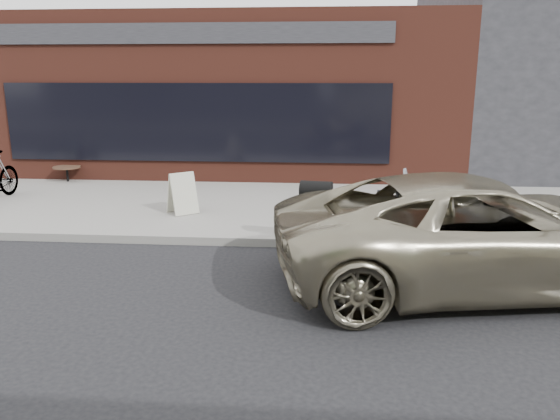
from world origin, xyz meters
TOP-DOWN VIEW (x-y plane):
  - ground at (0.00, 0.00)m, footprint 120.00×120.00m
  - near_sidewalk at (0.00, 7.00)m, footprint 44.00×6.00m
  - storefront at (-2.00, 13.98)m, footprint 14.00×10.07m
  - motorcycle at (1.84, 3.63)m, footprint 2.33×0.79m
  - minivan at (3.50, 2.51)m, footprint 6.00×3.55m
  - sandwich_sign at (-1.52, 5.68)m, footprint 0.71×0.70m
  - cafe_table at (-5.42, 8.75)m, footprint 0.70×0.70m

SIDE VIEW (x-z plane):
  - ground at x=0.00m, z-range 0.00..0.00m
  - near_sidewalk at x=0.00m, z-range 0.00..0.15m
  - cafe_table at x=-5.42m, z-range 0.32..0.72m
  - sandwich_sign at x=-1.52m, z-range 0.15..0.99m
  - motorcycle at x=1.84m, z-range -0.10..1.38m
  - minivan at x=3.50m, z-range 0.00..1.57m
  - storefront at x=-2.00m, z-range 0.00..4.50m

